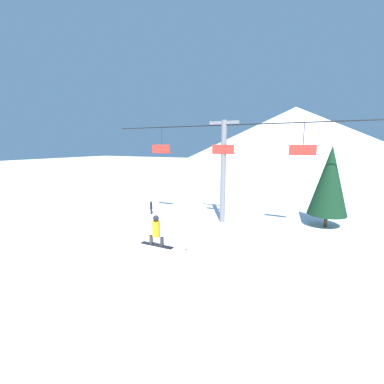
% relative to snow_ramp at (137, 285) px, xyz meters
% --- Properties ---
extents(ground_plane, '(220.00, 220.00, 0.00)m').
position_rel_snow_ramp_xyz_m(ground_plane, '(-0.93, 0.15, -1.06)').
color(ground_plane, white).
extents(mountain_ridge, '(72.96, 72.96, 17.05)m').
position_rel_snow_ramp_xyz_m(mountain_ridge, '(-0.93, 73.92, 7.47)').
color(mountain_ridge, silver).
rests_on(mountain_ridge, ground_plane).
extents(snow_ramp, '(2.46, 3.54, 2.11)m').
position_rel_snow_ramp_xyz_m(snow_ramp, '(0.00, 0.00, 0.00)').
color(snow_ramp, white).
rests_on(snow_ramp, ground_plane).
extents(snowboarder, '(1.56, 0.35, 1.34)m').
position_rel_snow_ramp_xyz_m(snowboarder, '(-0.08, 1.48, 1.72)').
color(snowboarder, black).
rests_on(snowboarder, snow_ramp).
extents(chairlift, '(20.56, 0.44, 8.29)m').
position_rel_snow_ramp_xyz_m(chairlift, '(-1.01, 12.57, 3.91)').
color(chairlift, slate).
rests_on(chairlift, ground_plane).
extents(pine_tree_near, '(2.88, 2.88, 6.36)m').
position_rel_snow_ramp_xyz_m(pine_tree_near, '(6.76, 14.97, 2.61)').
color(pine_tree_near, '#4C3823').
rests_on(pine_tree_near, ground_plane).
extents(distant_skier, '(0.24, 0.24, 1.23)m').
position_rel_snow_ramp_xyz_m(distant_skier, '(-7.80, 12.03, -0.39)').
color(distant_skier, black).
rests_on(distant_skier, ground_plane).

